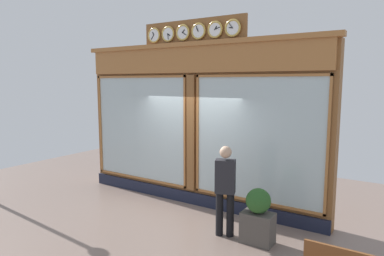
{
  "coord_description": "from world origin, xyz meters",
  "views": [
    {
      "loc": [
        -4.25,
        6.54,
        2.84
      ],
      "look_at": [
        0.0,
        0.0,
        1.79
      ],
      "focal_mm": 32.28,
      "sensor_mm": 36.0,
      "label": 1
    }
  ],
  "objects": [
    {
      "name": "planter_box",
      "position": [
        -2.06,
        1.04,
        0.28
      ],
      "size": [
        0.56,
        0.36,
        0.55
      ],
      "primitive_type": "cube",
      "color": "#4C4742",
      "rests_on": "ground_plane"
    },
    {
      "name": "planter_shrub",
      "position": [
        -2.06,
        1.04,
        0.77
      ],
      "size": [
        0.44,
        0.44,
        0.44
      ],
      "primitive_type": "sphere",
      "color": "#285623",
      "rests_on": "planter_box"
    },
    {
      "name": "pedestrian",
      "position": [
        -1.44,
        1.09,
        0.93
      ],
      "size": [
        0.41,
        0.33,
        1.69
      ],
      "color": "black",
      "rests_on": "ground_plane"
    },
    {
      "name": "ground_plane",
      "position": [
        0.0,
        2.8,
        0.0
      ],
      "size": [
        14.0,
        14.0,
        0.0
      ],
      "primitive_type": "plane",
      "color": "#7A665B"
    },
    {
      "name": "shop_facade",
      "position": [
        -0.0,
        -0.13,
        1.89
      ],
      "size": [
        6.31,
        0.42,
        4.2
      ],
      "color": "brown",
      "rests_on": "ground_plane"
    }
  ]
}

